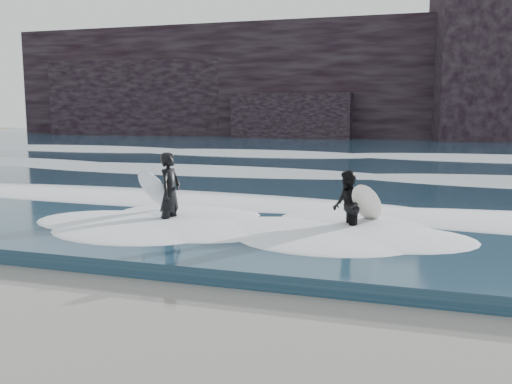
% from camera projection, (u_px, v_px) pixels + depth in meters
% --- Properties ---
extents(ground, '(120.00, 120.00, 0.00)m').
position_uv_depth(ground, '(75.00, 362.00, 6.49)').
color(ground, olive).
rests_on(ground, ground).
extents(sea, '(90.00, 52.00, 0.30)m').
position_uv_depth(sea, '(371.00, 153.00, 33.76)').
color(sea, '#1C394E').
rests_on(sea, ground).
extents(headland, '(70.00, 9.00, 10.00)m').
position_uv_depth(headland, '(396.00, 82.00, 49.04)').
color(headland, black).
rests_on(headland, ground).
extents(foam_near, '(60.00, 3.20, 0.20)m').
position_uv_depth(foam_near, '(283.00, 202.00, 14.90)').
color(foam_near, white).
rests_on(foam_near, sea).
extents(foam_mid, '(60.00, 4.00, 0.24)m').
position_uv_depth(foam_mid, '(331.00, 173.00, 21.49)').
color(foam_mid, white).
rests_on(foam_mid, sea).
extents(foam_far, '(60.00, 4.80, 0.30)m').
position_uv_depth(foam_far, '(363.00, 153.00, 29.95)').
color(foam_far, white).
rests_on(foam_far, sea).
extents(surfer_left, '(1.11, 1.98, 1.85)m').
position_uv_depth(surfer_left, '(167.00, 192.00, 13.11)').
color(surfer_left, black).
rests_on(surfer_left, ground).
extents(surfer_right, '(1.14, 2.02, 1.53)m').
position_uv_depth(surfer_right, '(351.00, 205.00, 12.25)').
color(surfer_right, black).
rests_on(surfer_right, ground).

